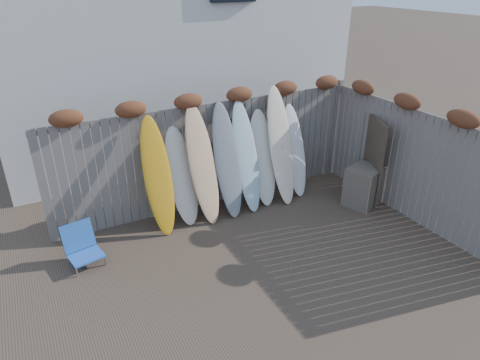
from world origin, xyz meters
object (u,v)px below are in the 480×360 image
beach_chair (82,246)px  lattice_panel (371,159)px  wooden_crate (364,186)px  surfboard_0 (158,176)px

beach_chair → lattice_panel: bearing=-4.3°
wooden_crate → lattice_panel: (0.30, 0.20, 0.44)m
beach_chair → wooden_crate: 5.20m
beach_chair → lattice_panel: (5.46, -0.41, 0.53)m
wooden_crate → surfboard_0: size_ratio=0.37×
beach_chair → wooden_crate: bearing=-6.7°
wooden_crate → lattice_panel: bearing=33.8°
beach_chair → wooden_crate: (5.16, -0.61, 0.08)m
wooden_crate → beach_chair: bearing=173.3°
lattice_panel → beach_chair: bearing=-160.6°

